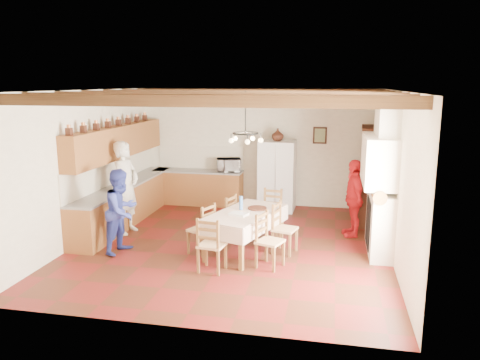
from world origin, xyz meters
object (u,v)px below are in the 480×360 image
at_px(hutch, 371,175).
at_px(dining_table, 245,216).
at_px(refrigerator, 277,176).
at_px(person_man, 126,188).
at_px(chair_end_far, 271,212).
at_px(chair_right_far, 285,228).
at_px(microwave, 229,165).
at_px(chair_right_near, 270,240).
at_px(person_woman_blue, 122,211).
at_px(chair_end_near, 212,244).
at_px(person_woman_red, 354,198).
at_px(chair_left_far, 224,218).
at_px(chair_left_near, 201,228).

xyz_separation_m(hutch, dining_table, (-2.42, -2.45, -0.39)).
bearing_deg(refrigerator, person_man, -138.39).
bearing_deg(chair_end_far, chair_right_far, -60.09).
bearing_deg(chair_end_far, microwave, 131.11).
xyz_separation_m(chair_right_near, chair_end_far, (-0.23, 1.78, 0.00)).
xyz_separation_m(hutch, person_woman_blue, (-4.68, -2.88, -0.30)).
height_order(chair_end_near, person_woman_red, person_woman_red).
distance_m(person_woman_red, microwave, 3.61).
bearing_deg(person_woman_blue, microwave, -5.21).
height_order(person_woman_blue, person_woman_red, person_woman_red).
relative_size(dining_table, chair_end_near, 2.08).
relative_size(refrigerator, chair_end_near, 1.82).
xyz_separation_m(chair_left_far, person_man, (-2.14, 0.15, 0.50)).
bearing_deg(microwave, dining_table, -88.76).
xyz_separation_m(dining_table, chair_end_far, (0.32, 1.15, -0.22)).
distance_m(chair_left_far, microwave, 2.87).
bearing_deg(chair_left_near, microwave, -153.27).
bearing_deg(person_man, microwave, -22.02).
xyz_separation_m(hutch, person_man, (-5.10, -1.76, -0.12)).
relative_size(chair_left_far, person_man, 0.49).
distance_m(chair_right_far, chair_end_near, 1.58).
bearing_deg(person_woman_blue, dining_table, -66.57).
bearing_deg(chair_left_near, chair_end_far, 163.15).
bearing_deg(microwave, chair_end_near, -97.59).
height_order(dining_table, chair_right_near, chair_right_near).
bearing_deg(chair_right_near, person_woman_red, -15.12).
height_order(chair_left_far, person_woman_red, person_woman_red).
bearing_deg(chair_left_far, chair_right_far, 89.27).
distance_m(refrigerator, dining_table, 3.12).
height_order(chair_right_near, chair_right_far, same).
bearing_deg(hutch, person_woman_blue, -145.49).
relative_size(chair_end_far, microwave, 1.59).
bearing_deg(person_man, chair_end_near, -116.28).
bearing_deg(chair_left_far, person_man, -76.37).
bearing_deg(chair_end_far, person_woman_red, 16.98).
bearing_deg(chair_right_far, chair_left_far, 86.77).
height_order(chair_end_far, person_woman_red, person_woman_red).
bearing_deg(chair_end_near, hutch, -120.97).
bearing_deg(chair_end_near, chair_end_far, -100.05).
xyz_separation_m(chair_left_near, person_woman_blue, (-1.47, -0.22, 0.32)).
xyz_separation_m(chair_end_far, person_woman_red, (1.69, 0.25, 0.33)).
bearing_deg(person_man, dining_table, -94.44).
bearing_deg(person_woman_blue, chair_end_near, -94.10).
xyz_separation_m(refrigerator, microwave, (-1.27, 0.19, 0.19)).
bearing_deg(hutch, chair_end_far, -145.31).
bearing_deg(chair_right_far, person_woman_blue, 115.37).
relative_size(chair_left_near, chair_right_near, 1.00).
bearing_deg(chair_right_far, hutch, -20.89).
distance_m(chair_right_near, chair_end_far, 1.80).
xyz_separation_m(chair_left_near, chair_right_near, (1.35, -0.42, 0.00)).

